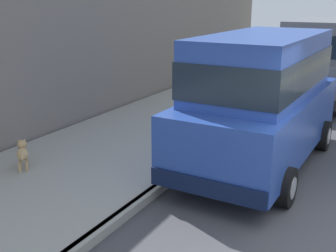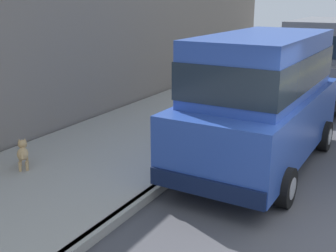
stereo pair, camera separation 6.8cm
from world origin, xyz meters
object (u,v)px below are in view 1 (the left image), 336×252
car_blue_van (262,95)px  car_grey_van (321,57)px  dog_tan (22,153)px  fire_hydrant (190,129)px

car_blue_van → car_grey_van: bearing=90.0°
car_blue_van → car_grey_van: 6.13m
car_blue_van → car_grey_van: (0.00, 6.13, 0.00)m
dog_tan → fire_hydrant: fire_hydrant is taller
car_grey_van → fire_hydrant: size_ratio=6.77×
car_grey_van → fire_hydrant: car_grey_van is taller
car_grey_van → dog_tan: bearing=-112.6°
car_blue_van → fire_hydrant: car_blue_van is taller
car_blue_van → fire_hydrant: size_ratio=6.81×
fire_hydrant → car_grey_van: bearing=75.9°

